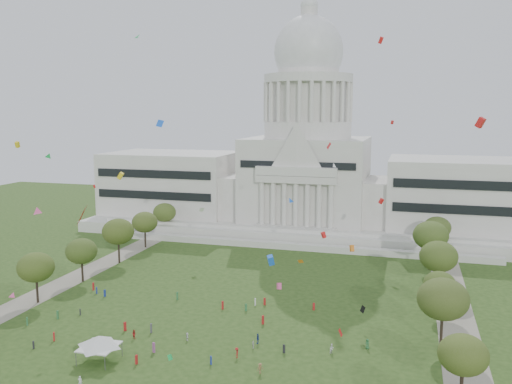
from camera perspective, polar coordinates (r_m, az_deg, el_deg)
ground at (r=102.82m, az=-7.29°, el=-17.05°), size 400.00×400.00×0.00m
capitol at (r=203.18m, az=5.37°, el=2.28°), size 160.00×64.50×91.30m
path_left at (r=149.88m, az=-19.86°, el=-9.17°), size 8.00×160.00×0.04m
path_right at (r=123.59m, az=20.40°, el=-13.01°), size 8.00×160.00×0.04m
row_tree_r_1 at (r=91.29m, az=20.98°, el=-15.72°), size 7.58×7.58×10.78m
row_tree_l_2 at (r=136.13m, az=-22.17°, el=-7.35°), size 8.42×8.42×11.97m
row_tree_r_2 at (r=108.25m, az=19.09°, el=-10.61°), size 9.55×9.55×13.58m
row_tree_l_3 at (r=148.55m, az=-17.91°, el=-5.94°), size 8.12×8.12×11.55m
row_tree_r_3 at (r=125.24m, az=18.76°, el=-9.22°), size 7.01×7.01×9.98m
row_tree_l_4 at (r=163.47m, az=-14.31°, el=-4.06°), size 9.29×9.29×13.21m
row_tree_r_4 at (r=139.60m, az=18.67°, el=-6.45°), size 9.19×9.19×13.06m
row_tree_l_5 at (r=180.08m, az=-11.63°, el=-3.13°), size 8.33×8.33×11.85m
row_tree_r_5 at (r=158.97m, az=17.92°, el=-4.37°), size 9.82×9.82×13.96m
row_tree_l_6 at (r=196.71m, az=-9.61°, el=-2.14°), size 8.19×8.19×11.64m
row_tree_r_6 at (r=176.89m, az=18.53°, el=-3.58°), size 8.42×8.42×11.97m
event_tent at (r=103.77m, az=-16.21°, el=-14.83°), size 8.88×8.88×4.82m
person_0 at (r=107.62m, az=11.65°, el=-15.39°), size 1.11×1.09×1.93m
person_2 at (r=104.73m, az=7.99°, el=-16.01°), size 0.98×1.05×1.85m
person_3 at (r=102.26m, az=-2.04°, el=-16.54°), size 0.83×1.32×1.91m
person_4 at (r=107.66m, az=0.19°, el=-15.17°), size 0.81×1.26×2.01m
person_5 at (r=109.92m, az=-7.25°, el=-14.86°), size 1.14×1.54×1.55m
person_7 at (r=97.01m, az=-18.03°, el=-18.44°), size 0.80×0.67×1.91m
person_8 at (r=112.42m, az=-12.71°, el=-14.39°), size 0.99×0.78×1.78m
person_9 at (r=96.79m, az=0.44°, el=-18.07°), size 1.31×1.29×1.88m
person_10 at (r=105.80m, az=-0.30°, el=-15.78°), size 0.78×0.98×1.47m
distant_crowd at (r=120.44m, az=-10.74°, el=-12.75°), size 60.17×35.13×1.94m
kite_swarm at (r=100.14m, az=-6.11°, el=-1.28°), size 85.58×107.83×64.75m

